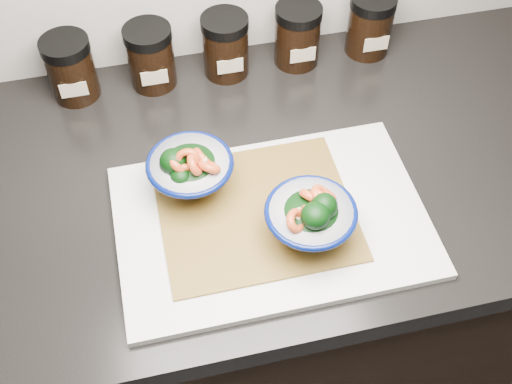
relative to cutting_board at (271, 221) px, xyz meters
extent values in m
cube|color=black|center=(-0.04, 0.11, -0.48)|extent=(3.43, 0.58, 0.86)
cube|color=black|center=(-0.04, 0.11, -0.03)|extent=(3.50, 0.60, 0.04)
cube|color=silver|center=(0.00, 0.00, 0.00)|extent=(0.45, 0.30, 0.01)
cube|color=olive|center=(-0.02, 0.02, 0.01)|extent=(0.28, 0.24, 0.00)
cylinder|color=white|center=(-0.10, 0.08, 0.01)|extent=(0.04, 0.04, 0.01)
ellipsoid|color=white|center=(-0.10, 0.08, 0.03)|extent=(0.07, 0.07, 0.03)
torus|color=#04104C|center=(-0.10, 0.08, 0.06)|extent=(0.13, 0.13, 0.01)
torus|color=#04104C|center=(-0.10, 0.08, 0.05)|extent=(0.11, 0.11, 0.00)
ellipsoid|color=black|center=(-0.10, 0.08, 0.05)|extent=(0.09, 0.09, 0.04)
ellipsoid|color=black|center=(-0.13, 0.08, 0.08)|extent=(0.04, 0.04, 0.04)
cylinder|color=#477233|center=(-0.13, 0.08, 0.06)|extent=(0.01, 0.01, 0.03)
ellipsoid|color=black|center=(-0.13, 0.08, 0.07)|extent=(0.04, 0.04, 0.03)
cylinder|color=#477233|center=(-0.13, 0.08, 0.06)|extent=(0.01, 0.01, 0.02)
ellipsoid|color=black|center=(-0.12, 0.06, 0.07)|extent=(0.03, 0.03, 0.03)
cylinder|color=#477233|center=(-0.12, 0.06, 0.05)|extent=(0.01, 0.01, 0.02)
ellipsoid|color=black|center=(-0.11, 0.08, 0.07)|extent=(0.03, 0.03, 0.03)
cylinder|color=#477233|center=(-0.11, 0.08, 0.06)|extent=(0.01, 0.01, 0.02)
torus|color=#CA5626|center=(-0.12, 0.07, 0.08)|extent=(0.04, 0.05, 0.05)
torus|color=#CA5626|center=(-0.08, 0.06, 0.07)|extent=(0.05, 0.05, 0.04)
torus|color=#CA5626|center=(-0.11, 0.07, 0.09)|extent=(0.05, 0.03, 0.05)
torus|color=#CA5626|center=(-0.08, 0.08, 0.07)|extent=(0.04, 0.05, 0.05)
torus|color=#CA5626|center=(-0.10, 0.06, 0.08)|extent=(0.03, 0.04, 0.04)
cylinder|color=#CCBC8E|center=(-0.09, 0.07, 0.08)|extent=(0.02, 0.02, 0.01)
cylinder|color=#CCBC8E|center=(-0.09, 0.07, 0.07)|extent=(0.02, 0.02, 0.01)
cylinder|color=white|center=(0.04, -0.04, 0.01)|extent=(0.04, 0.04, 0.01)
ellipsoid|color=white|center=(0.04, -0.04, 0.03)|extent=(0.07, 0.07, 0.03)
torus|color=#04104C|center=(0.04, -0.04, 0.06)|extent=(0.13, 0.13, 0.01)
torus|color=#04104C|center=(0.04, -0.04, 0.05)|extent=(0.11, 0.11, 0.00)
ellipsoid|color=black|center=(0.04, -0.04, 0.05)|extent=(0.09, 0.09, 0.04)
ellipsoid|color=black|center=(0.05, -0.05, 0.07)|extent=(0.03, 0.03, 0.03)
cylinder|color=#477233|center=(0.05, -0.05, 0.05)|extent=(0.01, 0.01, 0.02)
ellipsoid|color=black|center=(0.06, -0.05, 0.08)|extent=(0.04, 0.04, 0.04)
cylinder|color=#477233|center=(0.06, -0.05, 0.07)|extent=(0.01, 0.01, 0.02)
ellipsoid|color=black|center=(0.04, -0.06, 0.08)|extent=(0.04, 0.04, 0.04)
cylinder|color=#477233|center=(0.04, -0.06, 0.07)|extent=(0.02, 0.02, 0.03)
torus|color=#CA5626|center=(0.06, -0.03, 0.08)|extent=(0.05, 0.05, 0.04)
torus|color=#CA5626|center=(0.06, -0.03, 0.08)|extent=(0.05, 0.05, 0.04)
torus|color=#CA5626|center=(0.04, -0.05, 0.08)|extent=(0.04, 0.04, 0.05)
torus|color=#CA5626|center=(0.02, -0.06, 0.07)|extent=(0.05, 0.05, 0.04)
torus|color=#CA5626|center=(0.05, -0.03, 0.08)|extent=(0.05, 0.05, 0.04)
cylinder|color=#CCBC8E|center=(0.03, -0.05, 0.07)|extent=(0.02, 0.02, 0.01)
cylinder|color=black|center=(-0.26, 0.35, 0.04)|extent=(0.08, 0.08, 0.09)
cylinder|color=black|center=(-0.26, 0.35, 0.10)|extent=(0.08, 0.08, 0.02)
cube|color=#C6B793|center=(-0.26, 0.31, 0.04)|extent=(0.04, 0.00, 0.03)
cylinder|color=black|center=(-0.13, 0.35, 0.04)|extent=(0.08, 0.08, 0.09)
cylinder|color=black|center=(-0.13, 0.35, 0.10)|extent=(0.08, 0.08, 0.02)
cube|color=#C6B793|center=(-0.13, 0.31, 0.04)|extent=(0.04, 0.00, 0.03)
cylinder|color=black|center=(0.00, 0.35, 0.04)|extent=(0.08, 0.08, 0.09)
cylinder|color=black|center=(0.00, 0.35, 0.10)|extent=(0.08, 0.08, 0.02)
cube|color=#C6B793|center=(0.00, 0.31, 0.04)|extent=(0.05, 0.00, 0.03)
cylinder|color=black|center=(0.13, 0.35, 0.04)|extent=(0.08, 0.08, 0.09)
cylinder|color=black|center=(0.13, 0.35, 0.10)|extent=(0.08, 0.08, 0.02)
cube|color=#C6B793|center=(0.13, 0.31, 0.04)|extent=(0.04, 0.00, 0.03)
cylinder|color=black|center=(0.27, 0.35, 0.04)|extent=(0.08, 0.08, 0.09)
cylinder|color=black|center=(0.27, 0.35, 0.10)|extent=(0.08, 0.08, 0.02)
cube|color=#C6B793|center=(0.27, 0.31, 0.04)|extent=(0.05, 0.00, 0.03)
camera|label=1|loc=(-0.15, -0.53, 0.76)|focal=45.00mm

